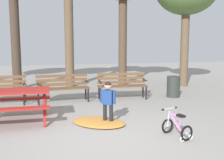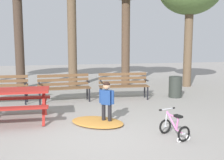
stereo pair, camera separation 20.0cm
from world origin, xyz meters
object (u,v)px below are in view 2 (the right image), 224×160
(child_standing, at_px, (107,99))
(park_bench_far_left, at_px, (0,87))
(picnic_table, at_px, (9,97))
(park_bench_right, at_px, (123,84))
(kids_bicycle, at_px, (174,128))
(trash_bin, at_px, (175,87))
(park_bench_left, at_px, (64,85))

(child_standing, bearing_deg, park_bench_far_left, 135.55)
(picnic_table, xyz_separation_m, park_bench_right, (3.26, 1.92, -0.08))
(park_bench_far_left, height_order, kids_bicycle, park_bench_far_left)
(park_bench_far_left, height_order, trash_bin, park_bench_far_left)
(park_bench_far_left, xyz_separation_m, kids_bicycle, (3.80, -3.87, -0.31))
(park_bench_far_left, relative_size, kids_bicycle, 2.60)
(trash_bin, bearing_deg, park_bench_far_left, 177.34)
(trash_bin, bearing_deg, park_bench_right, 176.05)
(park_bench_left, bearing_deg, park_bench_far_left, 177.01)
(picnic_table, xyz_separation_m, child_standing, (2.17, -0.61, -0.03))
(picnic_table, distance_m, child_standing, 2.25)
(kids_bicycle, bearing_deg, trash_bin, 63.62)
(kids_bicycle, bearing_deg, park_bench_left, 116.91)
(park_bench_left, height_order, trash_bin, park_bench_left)
(child_standing, height_order, kids_bicycle, child_standing)
(park_bench_far_left, relative_size, park_bench_left, 1.00)
(park_bench_far_left, relative_size, trash_bin, 2.28)
(park_bench_far_left, bearing_deg, picnic_table, -75.19)
(park_bench_far_left, distance_m, child_standing, 3.80)
(park_bench_right, relative_size, kids_bicycle, 2.62)
(park_bench_right, xyz_separation_m, trash_bin, (1.79, -0.12, -0.16))
(child_standing, bearing_deg, picnic_table, 164.32)
(park_bench_right, bearing_deg, trash_bin, -3.95)
(picnic_table, height_order, park_bench_left, park_bench_left)
(trash_bin, bearing_deg, child_standing, -140.17)
(park_bench_right, bearing_deg, picnic_table, -149.57)
(picnic_table, xyz_separation_m, kids_bicycle, (3.26, -1.81, -0.39))
(kids_bicycle, xyz_separation_m, trash_bin, (1.79, 3.61, 0.15))
(park_bench_left, distance_m, kids_bicycle, 4.24)
(park_bench_far_left, distance_m, kids_bicycle, 5.43)
(park_bench_right, distance_m, trash_bin, 1.80)
(park_bench_right, bearing_deg, park_bench_left, 178.88)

